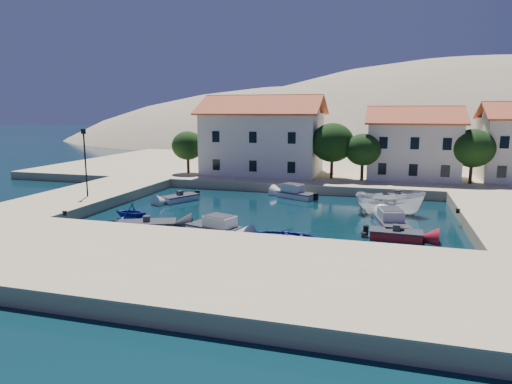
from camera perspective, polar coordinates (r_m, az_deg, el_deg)
ground at (r=30.56m, az=-2.12°, el=-6.79°), size 400.00×400.00×0.00m
quay_south at (r=25.07m, az=-6.48°, el=-9.52°), size 52.00×12.00×1.00m
quay_west at (r=47.86m, az=-20.30°, el=-0.56°), size 8.00×20.00×1.00m
quay_north at (r=66.67m, az=9.82°, el=2.83°), size 80.00×36.00×1.00m
hills at (r=155.20m, az=20.00°, el=-2.40°), size 254.00×176.00×99.00m
building_left at (r=57.85m, az=0.89°, el=7.27°), size 14.70×9.45×9.70m
building_mid at (r=56.93m, az=19.03°, el=5.95°), size 10.50×8.40×8.30m
trees at (r=53.56m, az=11.12°, el=5.66°), size 37.30×5.30×6.45m
lamppost at (r=44.80m, az=-20.59°, el=4.23°), size 0.35×0.25×6.22m
bollards at (r=33.18m, az=4.57°, el=-3.38°), size 29.36×9.56×0.30m
motorboat_grey_sw at (r=35.62m, az=-13.48°, el=-4.11°), size 4.76×3.50×1.25m
cabin_cruiser_south at (r=33.57m, az=-5.29°, el=-4.42°), size 4.49×3.02×1.60m
rowboat_south at (r=31.42m, az=4.07°, el=-6.33°), size 4.85×3.50×0.99m
motorboat_red_se at (r=33.55m, az=17.12°, el=-5.16°), size 3.63×1.76×1.25m
cabin_cruiser_east at (r=36.20m, az=16.65°, el=-3.73°), size 2.87×5.02×1.60m
boat_east at (r=41.13m, az=16.31°, el=-2.73°), size 5.94×2.55×2.25m
motorboat_white_ne at (r=47.55m, az=17.32°, el=-0.70°), size 2.63×3.96×1.25m
rowboat_west at (r=39.34m, az=-15.33°, el=-3.27°), size 3.10×2.72×1.55m
motorboat_white_west at (r=45.79m, az=-9.48°, el=-0.78°), size 3.20×4.05×1.25m
cabin_cruiser_north at (r=46.87m, az=5.11°, el=-0.20°), size 4.36×3.26×1.60m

